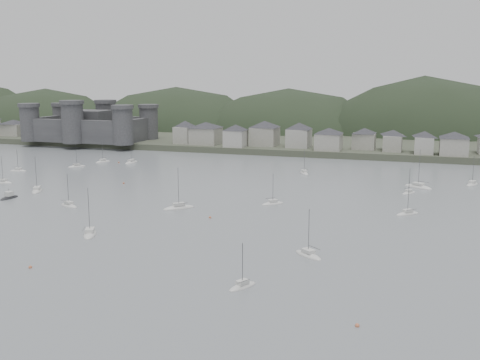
% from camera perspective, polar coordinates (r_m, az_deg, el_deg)
% --- Properties ---
extents(ground, '(900.00, 900.00, 0.00)m').
position_cam_1_polar(ground, '(106.14, -12.98, -10.18)').
color(ground, slate).
rests_on(ground, ground).
extents(far_shore_land, '(900.00, 250.00, 3.00)m').
position_cam_1_polar(far_shore_land, '(384.78, 10.34, 4.97)').
color(far_shore_land, '#383D2D').
rests_on(far_shore_land, ground).
extents(forested_ridge, '(851.55, 103.94, 102.57)m').
position_cam_1_polar(forested_ridge, '(360.37, 10.47, 2.56)').
color(forested_ridge, black).
rests_on(forested_ridge, ground).
extents(castle, '(66.00, 43.00, 20.00)m').
position_cam_1_polar(castle, '(316.73, -14.92, 5.37)').
color(castle, '#37373A').
rests_on(castle, far_shore_land).
extents(waterfront_town, '(451.48, 28.46, 12.92)m').
position_cam_1_polar(waterfront_town, '(269.36, 17.75, 3.90)').
color(waterfront_town, gray).
rests_on(waterfront_town, far_shore_land).
extents(sailboat_lead, '(5.63, 7.57, 10.07)m').
position_cam_1_polar(sailboat_lead, '(218.85, 6.51, 0.69)').
color(sailboat_lead, silver).
rests_on(sailboat_lead, ground).
extents(moored_fleet, '(268.95, 158.82, 13.96)m').
position_cam_1_polar(moored_fleet, '(165.81, -5.33, -2.42)').
color(moored_fleet, silver).
rests_on(moored_fleet, ground).
extents(motor_launch_far, '(2.95, 7.04, 3.67)m').
position_cam_1_polar(motor_launch_far, '(187.25, -22.31, -1.64)').
color(motor_launch_far, black).
rests_on(motor_launch_far, ground).
extents(mooring_buoys, '(176.06, 133.46, 0.70)m').
position_cam_1_polar(mooring_buoys, '(152.74, -5.96, -3.55)').
color(mooring_buoys, '#BF643F').
rests_on(mooring_buoys, ground).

